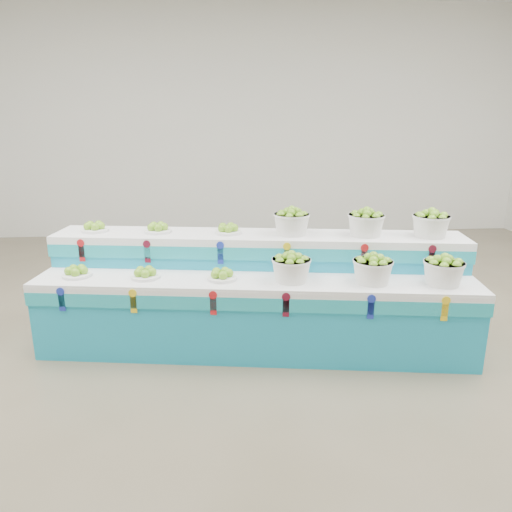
# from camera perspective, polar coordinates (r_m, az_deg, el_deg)

# --- Properties ---
(ground) EXTENTS (10.00, 10.00, 0.00)m
(ground) POSITION_cam_1_polar(r_m,az_deg,el_deg) (4.34, 3.83, -12.70)
(ground) COLOR brown
(ground) RESTS_ON ground
(back_wall) EXTENTS (10.00, 0.00, 10.00)m
(back_wall) POSITION_cam_1_polar(r_m,az_deg,el_deg) (8.78, -0.76, 15.59)
(back_wall) COLOR silver
(back_wall) RESTS_ON ground
(display_stand) EXTENTS (4.05, 1.57, 1.02)m
(display_stand) POSITION_cam_1_polar(r_m,az_deg,el_deg) (4.51, 0.00, -4.40)
(display_stand) COLOR #1C9BC2
(display_stand) RESTS_ON ground
(plate_lower_left) EXTENTS (0.30, 0.30, 0.10)m
(plate_lower_left) POSITION_cam_1_polar(r_m,az_deg,el_deg) (4.58, -20.61, -1.66)
(plate_lower_left) COLOR white
(plate_lower_left) RESTS_ON display_stand
(plate_lower_mid) EXTENTS (0.30, 0.30, 0.10)m
(plate_lower_mid) POSITION_cam_1_polar(r_m,az_deg,el_deg) (4.36, -13.06, -1.90)
(plate_lower_mid) COLOR white
(plate_lower_mid) RESTS_ON display_stand
(plate_lower_right) EXTENTS (0.30, 0.30, 0.10)m
(plate_lower_right) POSITION_cam_1_polar(r_m,az_deg,el_deg) (4.22, -4.12, -2.13)
(plate_lower_right) COLOR white
(plate_lower_right) RESTS_ON display_stand
(basket_lower_left) EXTENTS (0.39, 0.39, 0.25)m
(basket_lower_left) POSITION_cam_1_polar(r_m,az_deg,el_deg) (4.16, 4.22, -1.35)
(basket_lower_left) COLOR silver
(basket_lower_left) RESTS_ON display_stand
(basket_lower_mid) EXTENTS (0.39, 0.39, 0.25)m
(basket_lower_mid) POSITION_cam_1_polar(r_m,az_deg,el_deg) (4.22, 13.72, -1.50)
(basket_lower_mid) COLOR silver
(basket_lower_mid) RESTS_ON display_stand
(basket_lower_right) EXTENTS (0.39, 0.39, 0.25)m
(basket_lower_right) POSITION_cam_1_polar(r_m,az_deg,el_deg) (4.37, 21.45, -1.60)
(basket_lower_right) COLOR silver
(basket_lower_right) RESTS_ON display_stand
(plate_upper_left) EXTENTS (0.30, 0.30, 0.10)m
(plate_upper_left) POSITION_cam_1_polar(r_m,az_deg,el_deg) (4.94, -18.69, 3.38)
(plate_upper_left) COLOR white
(plate_upper_left) RESTS_ON display_stand
(plate_upper_mid) EXTENTS (0.30, 0.30, 0.10)m
(plate_upper_mid) POSITION_cam_1_polar(r_m,az_deg,el_deg) (4.74, -11.64, 3.39)
(plate_upper_mid) COLOR white
(plate_upper_mid) RESTS_ON display_stand
(plate_upper_right) EXTENTS (0.30, 0.30, 0.10)m
(plate_upper_right) POSITION_cam_1_polar(r_m,az_deg,el_deg) (4.60, -3.38, 3.33)
(plate_upper_right) COLOR white
(plate_upper_right) RESTS_ON display_stand
(basket_upper_left) EXTENTS (0.39, 0.39, 0.25)m
(basket_upper_left) POSITION_cam_1_polar(r_m,az_deg,el_deg) (4.55, 4.26, 4.10)
(basket_upper_left) COLOR silver
(basket_upper_left) RESTS_ON display_stand
(basket_upper_mid) EXTENTS (0.39, 0.39, 0.25)m
(basket_upper_mid) POSITION_cam_1_polar(r_m,az_deg,el_deg) (4.61, 12.97, 3.89)
(basket_upper_mid) COLOR silver
(basket_upper_mid) RESTS_ON display_stand
(basket_upper_right) EXTENTS (0.39, 0.39, 0.25)m
(basket_upper_right) POSITION_cam_1_polar(r_m,az_deg,el_deg) (4.75, 20.10, 3.65)
(basket_upper_right) COLOR silver
(basket_upper_right) RESTS_ON display_stand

